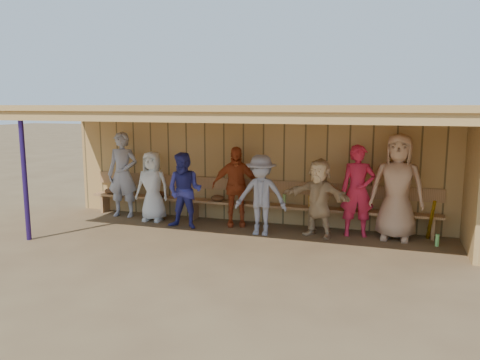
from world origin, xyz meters
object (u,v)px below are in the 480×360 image
Objects in this scene: player_c at (185,191)px; player_a at (123,174)px; bench at (251,199)px; player_f at (319,198)px; player_e at (261,195)px; player_g at (358,191)px; player_b at (152,186)px; player_d at (235,187)px; player_h at (397,187)px.

player_a is at bearing 162.77° from player_c.
player_f is at bearing -20.09° from bench.
player_e is 0.95m from bench.
player_g is at bearing -6.96° from player_a.
player_b is 1.86m from player_d.
player_a is 0.87m from player_b.
player_h is (4.10, 0.51, 0.22)m from player_c.
bench is at bearing 8.74° from player_b.
player_b is 0.97× the size of player_e.
player_g is 0.72m from player_h.
player_f is at bearing 4.53° from player_c.
player_d is 0.22× the size of bench.
player_g is (1.78, 0.49, 0.10)m from player_e.
player_f reaches higher than bench.
player_c is at bearing 178.51° from player_g.
player_a reaches higher than player_g.
player_d is 1.78m from player_f.
player_f is (2.68, 0.26, -0.03)m from player_c.
player_h is (0.71, 0.00, 0.11)m from player_g.
player_b is at bearing -175.47° from player_h.
player_a is 0.96× the size of player_h.
bench is (-0.44, 0.80, -0.25)m from player_e.
player_g is at bearing -1.66° from player_b.
player_a is 1.15× the size of player_d.
player_b is 0.98× the size of player_c.
player_a is 1.26× the size of player_b.
player_b is 5.03m from player_h.
player_f is at bearing -170.57° from player_g.
player_g is at bearing 7.53° from player_c.
player_e is (1.61, 0.02, 0.00)m from player_c.
player_e reaches higher than player_c.
player_a reaches higher than player_c.
player_g is at bearing 11.50° from player_e.
player_c is at bearing -170.12° from player_d.
player_c is 0.21× the size of bench.
player_e reaches higher than player_f.
player_c reaches higher than player_f.
player_c is at bearing -145.13° from bench.
player_c reaches higher than bench.
player_e is (2.54, -0.33, 0.02)m from player_b.
player_c is 3.43m from player_g.
player_d is 0.94× the size of player_g.
player_a is 2.97m from bench.
player_h is at bearing -1.97° from player_b.
player_a is at bearing 169.94° from player_g.
bench is (2.93, 0.31, -0.43)m from player_a.
bench is (-1.51, 0.55, -0.23)m from player_f.
player_c is 0.78× the size of player_h.
player_e is at bearing -166.08° from player_h.
player_d is 0.83× the size of player_h.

